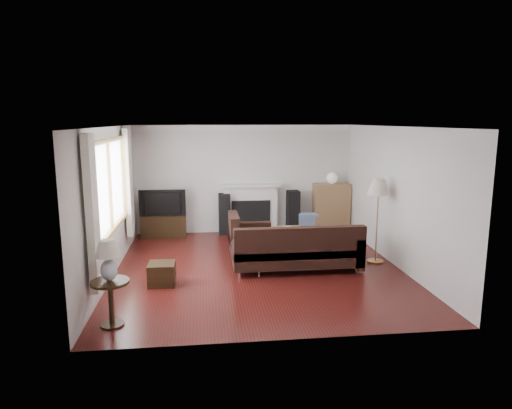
{
  "coord_description": "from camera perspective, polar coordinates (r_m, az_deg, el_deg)",
  "views": [
    {
      "loc": [
        -0.95,
        -7.78,
        2.61
      ],
      "look_at": [
        0.0,
        0.3,
        1.1
      ],
      "focal_mm": 32.0,
      "sensor_mm": 36.0,
      "label": 1
    }
  ],
  "objects": [
    {
      "name": "curtain_near",
      "position": [
        6.34,
        -19.78,
        -1.1
      ],
      "size": [
        0.1,
        0.35,
        2.1
      ],
      "primitive_type": "cube",
      "color": "silver",
      "rests_on": "room"
    },
    {
      "name": "footstool",
      "position": [
        7.56,
        -11.68,
        -8.48
      ],
      "size": [
        0.43,
        0.43,
        0.36
      ],
      "primitive_type": "cube",
      "rotation": [
        0.0,
        0.0,
        -0.02
      ],
      "color": "black",
      "rests_on": "ground"
    },
    {
      "name": "fireplace",
      "position": [
        10.67,
        -0.67,
        -0.48
      ],
      "size": [
        1.4,
        0.26,
        1.15
      ],
      "primitive_type": "cube",
      "color": "white",
      "rests_on": "room"
    },
    {
      "name": "bookshelf",
      "position": [
        10.92,
        9.38,
        -0.38
      ],
      "size": [
        0.83,
        0.4,
        1.14
      ],
      "primitive_type": "cube",
      "color": "olive",
      "rests_on": "ground"
    },
    {
      "name": "side_table",
      "position": [
        6.24,
        -17.65,
        -11.69
      ],
      "size": [
        0.49,
        0.49,
        0.61
      ],
      "primitive_type": "cube",
      "color": "black",
      "rests_on": "ground"
    },
    {
      "name": "television",
      "position": [
        10.47,
        -11.56,
        0.31
      ],
      "size": [
        1.03,
        0.13,
        0.59
      ],
      "primitive_type": "imported",
      "color": "black",
      "rests_on": "tv_stand"
    },
    {
      "name": "room",
      "position": [
        7.95,
        0.25,
        0.67
      ],
      "size": [
        5.1,
        5.6,
        2.54
      ],
      "color": "#47130F",
      "rests_on": "ground"
    },
    {
      "name": "floor_lamp",
      "position": [
        8.67,
        14.9,
        -2.02
      ],
      "size": [
        0.43,
        0.43,
        1.56
      ],
      "primitive_type": "cube",
      "rotation": [
        0.0,
        0.0,
        0.07
      ],
      "color": "#AA733B",
      "rests_on": "ground"
    },
    {
      "name": "window",
      "position": [
        7.8,
        -17.74,
        2.2
      ],
      "size": [
        0.12,
        2.74,
        1.54
      ],
      "primitive_type": "cube",
      "color": "brown",
      "rests_on": "room"
    },
    {
      "name": "tv_stand",
      "position": [
        10.58,
        -11.45,
        -2.59
      ],
      "size": [
        1.0,
        0.45,
        0.5
      ],
      "primitive_type": "cube",
      "color": "black",
      "rests_on": "ground"
    },
    {
      "name": "speaker_left",
      "position": [
        10.56,
        -3.97,
        -1.2
      ],
      "size": [
        0.26,
        0.31,
        0.94
      ],
      "primitive_type": "cube",
      "rotation": [
        0.0,
        0.0,
        0.0
      ],
      "color": "black",
      "rests_on": "ground"
    },
    {
      "name": "speaker_right",
      "position": [
        10.75,
        4.64,
        -0.87
      ],
      "size": [
        0.29,
        0.34,
        0.99
      ],
      "primitive_type": "cube",
      "rotation": [
        0.0,
        0.0,
        0.03
      ],
      "color": "black",
      "rests_on": "ground"
    },
    {
      "name": "coffee_table",
      "position": [
        9.51,
        2.8,
        -4.19
      ],
      "size": [
        1.02,
        0.56,
        0.4
      ],
      "primitive_type": "cube",
      "rotation": [
        0.0,
        0.0,
        0.01
      ],
      "color": "#9F744C",
      "rests_on": "ground"
    },
    {
      "name": "globe_lamp",
      "position": [
        10.81,
        9.49,
        3.25
      ],
      "size": [
        0.25,
        0.25,
        0.25
      ],
      "primitive_type": "sphere",
      "color": "white",
      "rests_on": "bookshelf"
    },
    {
      "name": "table_lamp",
      "position": [
        6.05,
        -17.95,
        -6.72
      ],
      "size": [
        0.32,
        0.32,
        0.52
      ],
      "primitive_type": "cube",
      "color": "silver",
      "rests_on": "side_table"
    },
    {
      "name": "curtain_far",
      "position": [
        9.29,
        -15.65,
        2.64
      ],
      "size": [
        0.1,
        0.35,
        2.1
      ],
      "primitive_type": "cube",
      "color": "silver",
      "rests_on": "room"
    },
    {
      "name": "sectional_sofa",
      "position": [
        8.1,
        5.03,
        -5.4
      ],
      "size": [
        2.44,
        1.78,
        0.79
      ],
      "primitive_type": "cube",
      "color": "black",
      "rests_on": "ground"
    }
  ]
}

